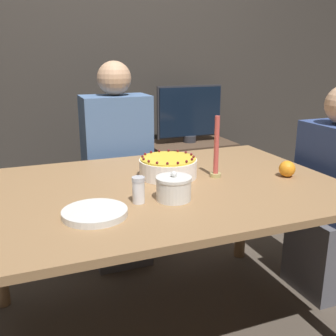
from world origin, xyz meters
TOP-DOWN VIEW (x-y plane):
  - ground_plane at (0.00, 0.00)m, footprint 12.00×12.00m
  - wall_behind at (0.00, 1.40)m, footprint 8.00×0.05m
  - dining_table at (0.00, 0.00)m, footprint 1.58×1.09m
  - cake at (0.07, 0.11)m, footprint 0.27×0.27m
  - sugar_bowl at (-0.02, -0.18)m, footprint 0.14×0.14m
  - sugar_shaker at (-0.16, -0.16)m, footprint 0.05×0.05m
  - plate_stack at (-0.34, -0.23)m, footprint 0.23×0.23m
  - candle at (0.28, 0.02)m, footprint 0.05×0.05m
  - orange_fruit_0 at (0.59, -0.09)m, footprint 0.08×0.08m
  - person_man_blue_shirt at (-0.02, 0.74)m, footprint 0.40×0.34m
  - person_woman_floral at (0.99, -0.01)m, footprint 0.34×0.40m
  - side_cabinet at (0.65, 1.15)m, footprint 0.64×0.42m
  - tv_monitor at (0.65, 1.15)m, footprint 0.52×0.10m

SIDE VIEW (x-z plane):
  - ground_plane at x=0.00m, z-range 0.00..0.00m
  - side_cabinet at x=0.65m, z-range 0.00..0.65m
  - person_woman_floral at x=0.99m, z-range -0.08..1.07m
  - person_man_blue_shirt at x=-0.02m, z-range -0.08..1.18m
  - dining_table at x=0.00m, z-range 0.28..1.01m
  - plate_stack at x=-0.34m, z-range 0.74..0.76m
  - orange_fruit_0 at x=0.59m, z-range 0.74..0.81m
  - cake at x=0.07m, z-range 0.73..0.83m
  - sugar_bowl at x=-0.02m, z-range 0.73..0.84m
  - sugar_shaker at x=-0.16m, z-range 0.74..0.84m
  - candle at x=0.28m, z-range 0.71..1.00m
  - tv_monitor at x=0.65m, z-range 0.65..1.08m
  - wall_behind at x=0.00m, z-range 0.00..2.60m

